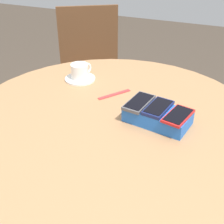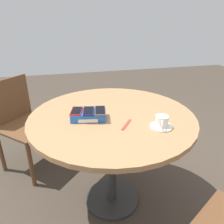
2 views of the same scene
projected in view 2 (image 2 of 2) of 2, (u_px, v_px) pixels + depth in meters
name	position (u px, v px, depth m)	size (l,w,h in m)	color
ground_plane	(112.00, 199.00, 1.75)	(8.00, 8.00, 0.00)	#42382D
round_table	(112.00, 129.00, 1.47)	(1.08, 1.08, 0.75)	#2D2D2D
phone_box	(89.00, 115.00, 1.36)	(0.23, 0.16, 0.05)	blue
phone_red	(76.00, 111.00, 1.35)	(0.09, 0.14, 0.01)	red
phone_navy	(89.00, 111.00, 1.35)	(0.09, 0.14, 0.01)	navy
phone_gray	(100.00, 111.00, 1.35)	(0.09, 0.15, 0.01)	#515156
saucer	(161.00, 126.00, 1.28)	(0.13, 0.13, 0.01)	white
coffee_cup	(162.00, 121.00, 1.26)	(0.08, 0.10, 0.06)	white
lanyard_strap	(127.00, 125.00, 1.30)	(0.15, 0.02, 0.00)	red
chair_near_window	(24.00, 123.00, 1.97)	(0.62, 0.62, 0.83)	brown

